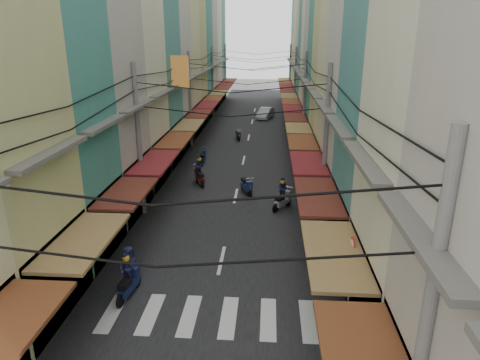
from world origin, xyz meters
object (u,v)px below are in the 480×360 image
at_px(white_car, 265,119).
at_px(bicycle, 369,220).
at_px(traffic_sign, 351,261).
at_px(market_umbrella, 365,228).

distance_m(white_car, bicycle, 29.77).
xyz_separation_m(white_car, traffic_sign, (3.32, -38.07, 2.42)).
bearing_deg(market_umbrella, bicycle, 74.33).
bearing_deg(white_car, bicycle, -64.28).
xyz_separation_m(bicycle, traffic_sign, (-2.72, -8.92, 2.42)).
bearing_deg(traffic_sign, bicycle, 73.04).
distance_m(white_car, market_umbrella, 35.28).
bearing_deg(bicycle, market_umbrella, 176.85).
height_order(bicycle, market_umbrella, market_umbrella).
height_order(market_umbrella, traffic_sign, traffic_sign).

